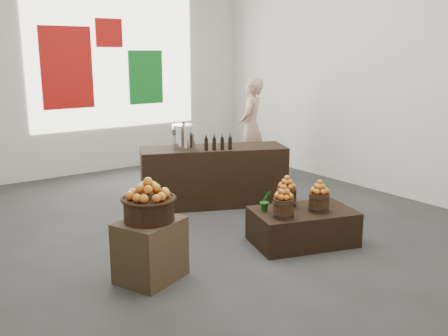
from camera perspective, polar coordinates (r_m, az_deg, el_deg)
ground at (r=6.63m, az=-1.66°, el=-5.93°), size 7.00×7.00×0.00m
back_wall at (r=9.38m, az=-14.08°, el=11.72°), size 6.00×0.04×4.00m
back_opening at (r=9.48m, az=-12.32°, el=11.82°), size 3.20×0.02×2.40m
deco_red_left at (r=9.15m, az=-17.52°, el=10.86°), size 0.90×0.04×1.40m
deco_green_right at (r=9.74m, az=-8.93°, el=10.21°), size 0.70×0.04×1.00m
deco_red_upper at (r=9.44m, az=-13.02°, el=14.82°), size 0.50×0.04×0.50m
crate at (r=4.93m, az=-8.41°, el=-9.24°), size 0.74×0.68×0.60m
wicker_basket at (r=4.79m, az=-8.57°, el=-4.72°), size 0.48×0.48×0.22m
apples_in_basket at (r=4.74m, az=-8.66°, el=-2.31°), size 0.37×0.37×0.20m
display_table at (r=5.87m, az=8.97°, el=-6.62°), size 1.31×1.02×0.40m
apple_bucket_front_left at (r=5.50m, az=6.80°, el=-4.57°), size 0.23×0.23×0.21m
apples_in_bucket_front_left at (r=5.44m, az=6.86°, el=-2.73°), size 0.17×0.17×0.15m
apple_bucket_front_right at (r=5.77m, az=10.81°, el=-3.86°), size 0.23×0.23×0.21m
apples_in_bucket_front_right at (r=5.72m, az=10.88°, el=-2.11°), size 0.17×0.17×0.15m
apple_bucket_rear at (r=5.90m, az=7.15°, el=-3.33°), size 0.23×0.23×0.21m
apples_in_bucket_rear at (r=5.86m, az=7.20°, el=-1.61°), size 0.17×0.17×0.15m
herb_garnish_right at (r=6.09m, az=11.03°, el=-2.73°), size 0.28×0.25×0.26m
herb_garnish_left at (r=5.69m, az=4.77°, el=-3.75°), size 0.15×0.13×0.24m
counter at (r=7.20m, az=-1.19°, el=-0.91°), size 2.15×1.43×0.84m
stock_pot_left at (r=7.02m, az=-4.61°, el=3.53°), size 0.32×0.32×0.32m
oil_cruets at (r=6.89m, az=-0.90°, el=3.03°), size 0.30×0.17×0.23m
shopper at (r=8.89m, az=3.11°, el=4.72°), size 0.76×0.72×1.74m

